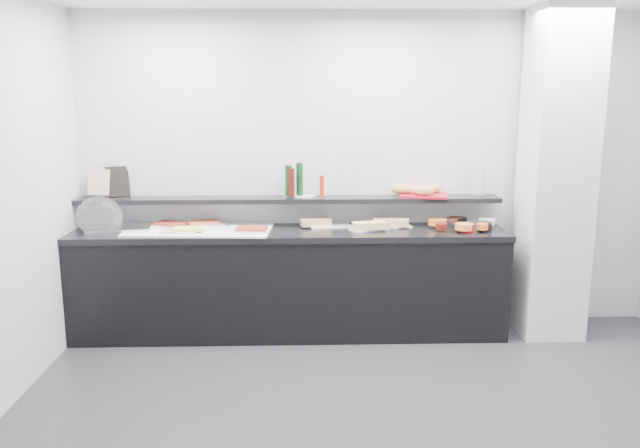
{
  "coord_description": "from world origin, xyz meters",
  "views": [
    {
      "loc": [
        -0.59,
        -3.39,
        1.97
      ],
      "look_at": [
        -0.45,
        1.45,
        1.0
      ],
      "focal_mm": 35.0,
      "sensor_mm": 36.0,
      "label": 1
    }
  ],
  "objects_px": {
    "bread_tray": "(423,195)",
    "carafe": "(478,179)",
    "condiment_tray": "(301,196)",
    "sandwich_plate_mid": "(371,229)",
    "framed_print": "(118,182)",
    "cloche_base": "(120,229)"
  },
  "relations": [
    {
      "from": "condiment_tray",
      "to": "carafe",
      "type": "bearing_deg",
      "value": 20.72
    },
    {
      "from": "bread_tray",
      "to": "carafe",
      "type": "height_order",
      "value": "carafe"
    },
    {
      "from": "cloche_base",
      "to": "carafe",
      "type": "height_order",
      "value": "carafe"
    },
    {
      "from": "bread_tray",
      "to": "carafe",
      "type": "distance_m",
      "value": 0.48
    },
    {
      "from": "condiment_tray",
      "to": "cloche_base",
      "type": "bearing_deg",
      "value": -149.78
    },
    {
      "from": "cloche_base",
      "to": "condiment_tray",
      "type": "distance_m",
      "value": 1.53
    },
    {
      "from": "framed_print",
      "to": "carafe",
      "type": "xyz_separation_m",
      "value": [
        3.08,
        -0.1,
        0.02
      ]
    },
    {
      "from": "cloche_base",
      "to": "bread_tray",
      "type": "height_order",
      "value": "bread_tray"
    },
    {
      "from": "cloche_base",
      "to": "framed_print",
      "type": "distance_m",
      "value": 0.44
    },
    {
      "from": "cloche_base",
      "to": "bread_tray",
      "type": "bearing_deg",
      "value": -4.05
    },
    {
      "from": "condiment_tray",
      "to": "carafe",
      "type": "relative_size",
      "value": 0.83
    },
    {
      "from": "cloche_base",
      "to": "carafe",
      "type": "distance_m",
      "value": 3.04
    },
    {
      "from": "framed_print",
      "to": "carafe",
      "type": "relative_size",
      "value": 0.87
    },
    {
      "from": "framed_print",
      "to": "condiment_tray",
      "type": "distance_m",
      "value": 1.58
    },
    {
      "from": "cloche_base",
      "to": "condiment_tray",
      "type": "height_order",
      "value": "condiment_tray"
    },
    {
      "from": "framed_print",
      "to": "bread_tray",
      "type": "relative_size",
      "value": 0.65
    },
    {
      "from": "sandwich_plate_mid",
      "to": "condiment_tray",
      "type": "relative_size",
      "value": 1.42
    },
    {
      "from": "framed_print",
      "to": "condiment_tray",
      "type": "bearing_deg",
      "value": -25.06
    },
    {
      "from": "sandwich_plate_mid",
      "to": "framed_print",
      "type": "distance_m",
      "value": 2.2
    },
    {
      "from": "sandwich_plate_mid",
      "to": "framed_print",
      "type": "xyz_separation_m",
      "value": [
        -2.15,
        0.26,
        0.37
      ]
    },
    {
      "from": "bread_tray",
      "to": "carafe",
      "type": "relative_size",
      "value": 1.33
    },
    {
      "from": "bread_tray",
      "to": "cloche_base",
      "type": "bearing_deg",
      "value": -164.51
    }
  ]
}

